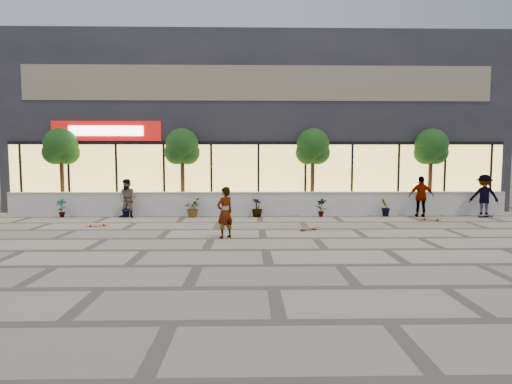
{
  "coord_description": "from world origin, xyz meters",
  "views": [
    {
      "loc": [
        -0.47,
        -10.7,
        2.42
      ],
      "look_at": [
        -0.2,
        3.64,
        1.3
      ],
      "focal_mm": 28.0,
      "sensor_mm": 36.0,
      "label": 1
    }
  ],
  "objects_px": {
    "tree_east": "(431,149)",
    "skater_right_near": "(421,197)",
    "skateboard_center": "(309,228)",
    "skateboard_left": "(97,224)",
    "tree_midwest": "(182,149)",
    "skateboard_right_near": "(431,219)",
    "tree_mideast": "(313,149)",
    "skateboard_right_far": "(486,215)",
    "tree_west": "(61,148)",
    "skater_right_far": "(484,196)",
    "skater_left": "(128,198)",
    "skater_center": "(225,212)"
  },
  "relations": [
    {
      "from": "tree_east",
      "to": "skater_right_near",
      "type": "xyz_separation_m",
      "value": [
        -1.0,
        -1.4,
        -2.1
      ]
    },
    {
      "from": "skateboard_center",
      "to": "skateboard_left",
      "type": "xyz_separation_m",
      "value": [
        -7.72,
        1.0,
        -0.0
      ]
    },
    {
      "from": "tree_midwest",
      "to": "skateboard_right_near",
      "type": "distance_m",
      "value": 11.13
    },
    {
      "from": "tree_mideast",
      "to": "skateboard_right_far",
      "type": "bearing_deg",
      "value": -11.61
    },
    {
      "from": "tree_west",
      "to": "skateboard_left",
      "type": "xyz_separation_m",
      "value": [
        2.91,
        -3.65,
        -2.91
      ]
    },
    {
      "from": "tree_east",
      "to": "skateboard_right_far",
      "type": "height_order",
      "value": "tree_east"
    },
    {
      "from": "skateboard_center",
      "to": "skateboard_right_near",
      "type": "xyz_separation_m",
      "value": [
        5.33,
        2.21,
        0.0
      ]
    },
    {
      "from": "skateboard_center",
      "to": "skateboard_right_far",
      "type": "xyz_separation_m",
      "value": [
        8.16,
        3.15,
        0.01
      ]
    },
    {
      "from": "skateboard_center",
      "to": "tree_midwest",
      "type": "bearing_deg",
      "value": 112.13
    },
    {
      "from": "skater_right_far",
      "to": "skateboard_left",
      "type": "bearing_deg",
      "value": 22.72
    },
    {
      "from": "tree_mideast",
      "to": "skateboard_left",
      "type": "height_order",
      "value": "tree_mideast"
    },
    {
      "from": "tree_midwest",
      "to": "skateboard_center",
      "type": "distance_m",
      "value": 7.52
    },
    {
      "from": "tree_west",
      "to": "skater_right_near",
      "type": "height_order",
      "value": "tree_west"
    },
    {
      "from": "skater_right_far",
      "to": "skateboard_center",
      "type": "height_order",
      "value": "skater_right_far"
    },
    {
      "from": "skater_left",
      "to": "skater_right_far",
      "type": "relative_size",
      "value": 0.9
    },
    {
      "from": "skater_center",
      "to": "skater_right_near",
      "type": "relative_size",
      "value": 0.92
    },
    {
      "from": "skater_center",
      "to": "skater_right_far",
      "type": "bearing_deg",
      "value": 162.15
    },
    {
      "from": "tree_midwest",
      "to": "skater_right_near",
      "type": "xyz_separation_m",
      "value": [
        10.5,
        -1.4,
        -2.1
      ]
    },
    {
      "from": "skater_right_far",
      "to": "skateboard_right_near",
      "type": "height_order",
      "value": "skater_right_far"
    },
    {
      "from": "tree_midwest",
      "to": "skater_center",
      "type": "distance_m",
      "value": 6.77
    },
    {
      "from": "skateboard_center",
      "to": "tree_west",
      "type": "bearing_deg",
      "value": 130.68
    },
    {
      "from": "skater_left",
      "to": "skateboard_left",
      "type": "bearing_deg",
      "value": -93.94
    },
    {
      "from": "tree_east",
      "to": "skateboard_left",
      "type": "xyz_separation_m",
      "value": [
        -14.09,
        -3.65,
        -2.91
      ]
    },
    {
      "from": "skateboard_center",
      "to": "skateboard_right_far",
      "type": "relative_size",
      "value": 0.91
    },
    {
      "from": "skater_center",
      "to": "skater_left",
      "type": "height_order",
      "value": "skater_left"
    },
    {
      "from": "skater_left",
      "to": "skater_right_far",
      "type": "bearing_deg",
      "value": 8.02
    },
    {
      "from": "skater_left",
      "to": "skater_right_far",
      "type": "xyz_separation_m",
      "value": [
        15.34,
        0.0,
        0.09
      ]
    },
    {
      "from": "tree_east",
      "to": "skateboard_center",
      "type": "bearing_deg",
      "value": -143.83
    },
    {
      "from": "tree_east",
      "to": "skateboard_center",
      "type": "height_order",
      "value": "tree_east"
    },
    {
      "from": "tree_west",
      "to": "tree_east",
      "type": "xyz_separation_m",
      "value": [
        17.0,
        0.0,
        0.0
      ]
    },
    {
      "from": "skater_center",
      "to": "skater_left",
      "type": "relative_size",
      "value": 0.98
    },
    {
      "from": "skater_right_near",
      "to": "skateboard_left",
      "type": "distance_m",
      "value": 13.3
    },
    {
      "from": "tree_midwest",
      "to": "skateboard_left",
      "type": "relative_size",
      "value": 5.09
    },
    {
      "from": "tree_west",
      "to": "skater_left",
      "type": "bearing_deg",
      "value": -22.44
    },
    {
      "from": "skater_left",
      "to": "skater_right_near",
      "type": "height_order",
      "value": "skater_right_near"
    },
    {
      "from": "tree_midwest",
      "to": "tree_east",
      "type": "height_order",
      "value": "same"
    },
    {
      "from": "tree_east",
      "to": "skateboard_center",
      "type": "xyz_separation_m",
      "value": [
        -6.36,
        -4.65,
        -2.91
      ]
    },
    {
      "from": "skateboard_right_near",
      "to": "skateboard_right_far",
      "type": "xyz_separation_m",
      "value": [
        2.83,
        0.95,
        0.01
      ]
    },
    {
      "from": "skater_left",
      "to": "skater_right_far",
      "type": "height_order",
      "value": "skater_right_far"
    },
    {
      "from": "tree_mideast",
      "to": "skater_center",
      "type": "xyz_separation_m",
      "value": [
        -3.71,
        -5.98,
        -2.18
      ]
    },
    {
      "from": "skater_center",
      "to": "skateboard_right_far",
      "type": "distance_m",
      "value": 11.91
    },
    {
      "from": "tree_east",
      "to": "skateboard_right_near",
      "type": "distance_m",
      "value": 3.94
    },
    {
      "from": "skater_right_near",
      "to": "skateboard_right_far",
      "type": "relative_size",
      "value": 2.04
    },
    {
      "from": "tree_west",
      "to": "tree_mideast",
      "type": "relative_size",
      "value": 1.0
    },
    {
      "from": "skater_center",
      "to": "skateboard_center",
      "type": "bearing_deg",
      "value": 164.5
    },
    {
      "from": "skater_left",
      "to": "tree_east",
      "type": "bearing_deg",
      "value": 13.89
    },
    {
      "from": "tree_mideast",
      "to": "skater_center",
      "type": "distance_m",
      "value": 7.37
    },
    {
      "from": "tree_west",
      "to": "tree_midwest",
      "type": "bearing_deg",
      "value": 0.0
    },
    {
      "from": "skater_left",
      "to": "skateboard_left",
      "type": "height_order",
      "value": "skater_left"
    },
    {
      "from": "skater_right_near",
      "to": "tree_midwest",
      "type": "bearing_deg",
      "value": 5.62
    }
  ]
}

